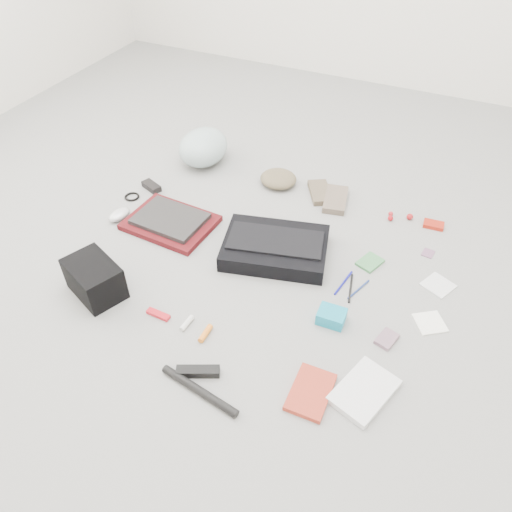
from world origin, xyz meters
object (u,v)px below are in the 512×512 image
at_px(camera_bag, 95,279).
at_px(book_red, 311,392).
at_px(laptop, 170,219).
at_px(accordion_wallet, 331,316).
at_px(bike_helmet, 203,147).
at_px(messenger_bag, 275,248).

distance_m(camera_bag, book_red, 0.92).
height_order(laptop, accordion_wallet, accordion_wallet).
bearing_deg(accordion_wallet, bike_helmet, 139.47).
bearing_deg(laptop, camera_bag, -90.53).
height_order(bike_helmet, accordion_wallet, bike_helmet).
height_order(laptop, camera_bag, camera_bag).
bearing_deg(bike_helmet, messenger_bag, -39.74).
bearing_deg(accordion_wallet, camera_bag, -166.61).
distance_m(messenger_bag, book_red, 0.69).
xyz_separation_m(bike_helmet, accordion_wallet, (0.97, -0.77, -0.06)).
distance_m(messenger_bag, accordion_wallet, 0.42).
bearing_deg(accordion_wallet, messenger_bag, 140.85).
xyz_separation_m(laptop, bike_helmet, (-0.12, 0.54, 0.05)).
bearing_deg(camera_bag, book_red, 17.77).
bearing_deg(book_red, laptop, 146.51).
distance_m(bike_helmet, camera_bag, 1.02).
distance_m(bike_helmet, accordion_wallet, 1.24).
bearing_deg(camera_bag, bike_helmet, 117.89).
relative_size(messenger_bag, accordion_wallet, 4.29).
relative_size(laptop, accordion_wallet, 3.02).
distance_m(book_red, accordion_wallet, 0.32).
xyz_separation_m(messenger_bag, book_red, (0.37, -0.58, -0.03)).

